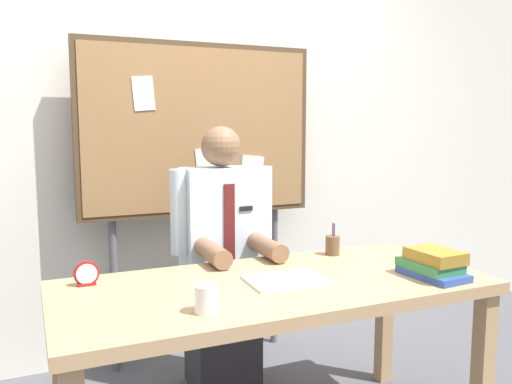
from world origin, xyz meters
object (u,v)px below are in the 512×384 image
(bulletin_board, at_px, (199,135))
(coffee_mug, at_px, (206,299))
(person, at_px, (223,269))
(desk, at_px, (274,302))
(pen_holder, at_px, (333,245))
(open_notebook, at_px, (286,280))
(book_stack, at_px, (433,264))
(desk_clock, at_px, (86,275))

(bulletin_board, xyz_separation_m, coffee_mug, (-0.37, -1.24, -0.54))
(bulletin_board, bearing_deg, person, -90.01)
(desk, xyz_separation_m, pen_holder, (0.46, 0.29, 0.14))
(person, relative_size, pen_holder, 8.66)
(pen_holder, bearing_deg, open_notebook, -143.23)
(open_notebook, relative_size, pen_holder, 2.00)
(book_stack, relative_size, coffee_mug, 2.97)
(book_stack, distance_m, desk_clock, 1.43)
(person, relative_size, desk_clock, 13.88)
(book_stack, distance_m, coffee_mug, 1.01)
(bulletin_board, height_order, pen_holder, bulletin_board)
(book_stack, xyz_separation_m, desk_clock, (-1.36, 0.47, -0.01))
(bulletin_board, bearing_deg, open_notebook, -87.56)
(desk, height_order, coffee_mug, coffee_mug)
(desk_clock, height_order, pen_holder, pen_holder)
(desk, height_order, open_notebook, open_notebook)
(person, height_order, desk_clock, person)
(open_notebook, xyz_separation_m, desk_clock, (-0.76, 0.28, 0.04))
(desk, bearing_deg, coffee_mug, -147.96)
(desk, xyz_separation_m, desk_clock, (-0.71, 0.26, 0.13))
(bulletin_board, xyz_separation_m, desk_clock, (-0.71, -0.75, -0.54))
(book_stack, relative_size, open_notebook, 0.90)
(desk, bearing_deg, open_notebook, -24.57)
(person, distance_m, bulletin_board, 0.79)
(bulletin_board, height_order, open_notebook, bulletin_board)
(coffee_mug, distance_m, pen_holder, 0.98)
(person, distance_m, pen_holder, 0.59)
(coffee_mug, bearing_deg, bulletin_board, 73.30)
(desk, relative_size, open_notebook, 5.53)
(person, distance_m, book_stack, 1.06)
(open_notebook, distance_m, desk_clock, 0.81)
(bulletin_board, relative_size, coffee_mug, 19.01)
(desk_clock, relative_size, coffee_mug, 1.03)
(open_notebook, bearing_deg, desk_clock, 159.96)
(open_notebook, distance_m, pen_holder, 0.52)
(person, distance_m, open_notebook, 0.65)
(pen_holder, bearing_deg, book_stack, -70.02)
(bulletin_board, relative_size, open_notebook, 5.79)
(open_notebook, xyz_separation_m, pen_holder, (0.42, 0.31, 0.04))
(bulletin_board, bearing_deg, desk_clock, -133.71)
(book_stack, height_order, coffee_mug, book_stack)
(bulletin_board, distance_m, pen_holder, 1.00)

